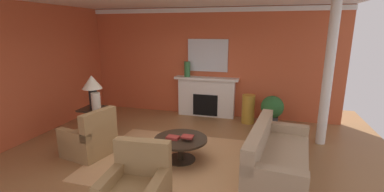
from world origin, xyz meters
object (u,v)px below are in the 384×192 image
(sofa, at_px, (276,159))
(potted_plant, at_px, (272,109))
(armchair_near_window, at_px, (90,140))
(table_lamp, at_px, (92,85))
(mantel_mirror, at_px, (208,55))
(vase_mantel_left, at_px, (187,69))
(vase_tall_corner, at_px, (248,109))
(side_table, at_px, (95,120))
(vase_on_side_table, at_px, (96,101))
(coffee_table, at_px, (181,144))
(fireplace, at_px, (206,98))

(sofa, distance_m, potted_plant, 2.37)
(armchair_near_window, distance_m, table_lamp, 1.31)
(mantel_mirror, xyz_separation_m, armchair_near_window, (-1.67, -3.18, -1.42))
(vase_mantel_left, distance_m, vase_tall_corner, 2.02)
(side_table, distance_m, vase_tall_corner, 3.84)
(vase_on_side_table, relative_size, potted_plant, 0.47)
(sofa, bearing_deg, mantel_mirror, 121.65)
(mantel_mirror, xyz_separation_m, vase_mantel_left, (-0.55, -0.17, -0.39))
(table_lamp, bearing_deg, potted_plant, 23.53)
(side_table, bearing_deg, table_lamp, 0.00)
(sofa, xyz_separation_m, side_table, (-3.97, 0.66, 0.10))
(mantel_mirror, height_order, table_lamp, mantel_mirror)
(sofa, height_order, potted_plant, sofa)
(vase_tall_corner, bearing_deg, vase_on_side_table, -146.94)
(coffee_table, xyz_separation_m, vase_mantel_left, (-0.69, 2.77, 1.00))
(coffee_table, relative_size, table_lamp, 1.33)
(mantel_mirror, distance_m, table_lamp, 3.21)
(side_table, bearing_deg, vase_tall_corner, 30.34)
(mantel_mirror, height_order, sofa, mantel_mirror)
(sofa, relative_size, side_table, 3.14)
(fireplace, relative_size, coffee_table, 1.80)
(mantel_mirror, relative_size, armchair_near_window, 1.19)
(vase_tall_corner, bearing_deg, sofa, -75.84)
(side_table, height_order, vase_tall_corner, vase_tall_corner)
(fireplace, height_order, vase_on_side_table, fireplace)
(armchair_near_window, distance_m, side_table, 0.94)
(mantel_mirror, xyz_separation_m, table_lamp, (-2.11, -2.36, -0.50))
(coffee_table, height_order, vase_on_side_table, vase_on_side_table)
(armchair_near_window, height_order, vase_on_side_table, vase_on_side_table)
(mantel_mirror, distance_m, coffee_table, 3.26)
(armchair_near_window, bearing_deg, vase_on_side_table, 112.46)
(vase_mantel_left, bearing_deg, side_table, -125.44)
(potted_plant, bearing_deg, coffee_table, -126.12)
(mantel_mirror, bearing_deg, sofa, -58.35)
(mantel_mirror, bearing_deg, vase_mantel_left, -162.82)
(sofa, xyz_separation_m, potted_plant, (-0.06, 2.37, 0.19))
(armchair_near_window, bearing_deg, mantel_mirror, 62.34)
(vase_on_side_table, bearing_deg, potted_plant, 25.86)
(mantel_mirror, relative_size, side_table, 1.62)
(coffee_table, bearing_deg, vase_mantel_left, 103.93)
(mantel_mirror, xyz_separation_m, vase_on_side_table, (-1.96, -2.48, -0.83))
(armchair_near_window, relative_size, vase_mantel_left, 2.23)
(side_table, bearing_deg, vase_mantel_left, 54.56)
(coffee_table, bearing_deg, potted_plant, 53.88)
(potted_plant, bearing_deg, vase_mantel_left, 168.35)
(sofa, relative_size, armchair_near_window, 2.31)
(sofa, height_order, armchair_near_window, armchair_near_window)
(armchair_near_window, distance_m, vase_mantel_left, 3.38)
(table_lamp, relative_size, vase_tall_corner, 0.98)
(armchair_near_window, xyz_separation_m, vase_tall_corner, (2.88, 2.76, 0.07))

